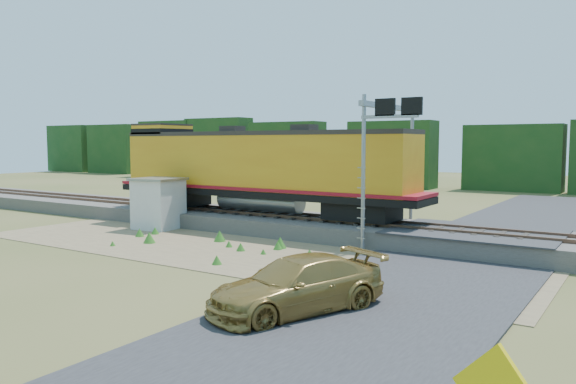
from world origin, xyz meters
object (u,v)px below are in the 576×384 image
Objects in this scene: signal_gantry at (391,134)px; car at (297,285)px; locomotive at (256,167)px; shed at (159,203)px.

car is at bearing -79.97° from signal_gantry.
locomotive is 5.60m from shed.
car is (14.30, -8.59, -0.64)m from shed.
locomotive is 8.28m from signal_gantry.
shed is at bearing -144.45° from locomotive.
locomotive reaches higher than car.
locomotive is at bearing 153.41° from car.
shed is 0.53× the size of car.
shed is at bearing -168.99° from signal_gantry.
shed is 13.10m from signal_gantry.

